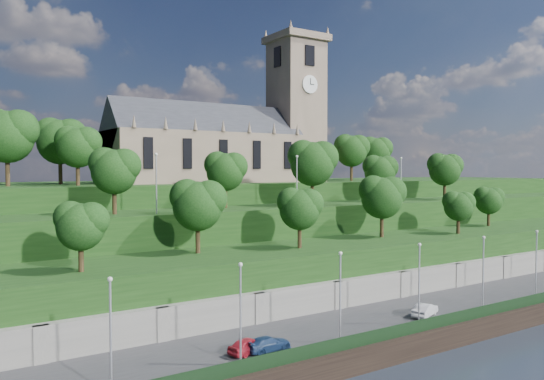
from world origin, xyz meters
TOP-DOWN VIEW (x-y plane):
  - ground at (0.00, 0.00)m, footprint 320.00×320.00m
  - promenade at (0.00, 6.00)m, footprint 160.00×12.00m
  - quay_wall at (0.00, -0.05)m, footprint 160.00×0.50m
  - fence at (0.00, 0.60)m, footprint 160.00×0.10m
  - retaining_wall at (0.00, 11.97)m, footprint 160.00×2.10m
  - embankment_lower at (0.00, 18.00)m, footprint 160.00×12.00m
  - embankment_upper at (0.00, 29.00)m, footprint 160.00×10.00m
  - hilltop at (0.00, 50.00)m, footprint 160.00×32.00m
  - church at (0.79, 45.98)m, footprint 38.60×12.35m
  - trees_lower at (-0.25, 18.39)m, footprint 69.27×8.86m
  - trees_upper at (4.31, 27.99)m, footprint 61.62×8.67m
  - trees_hilltop at (-1.72, 44.73)m, footprint 72.43×15.81m
  - lamp_posts_promenade at (-2.00, 2.50)m, footprint 60.36×0.36m
  - lamp_posts_upper at (0.00, 26.00)m, footprint 40.36×0.36m
  - car_left at (-20.14, 4.46)m, footprint 4.07×2.43m
  - car_middle at (0.69, 4.09)m, footprint 4.36×2.87m
  - car_right at (-18.51, 4.04)m, footprint 4.24×1.93m

SIDE VIEW (x-z plane):
  - ground at x=0.00m, z-range 0.00..0.00m
  - promenade at x=0.00m, z-range 0.00..2.00m
  - quay_wall at x=0.00m, z-range 0.00..2.20m
  - retaining_wall at x=0.00m, z-range 0.00..5.00m
  - fence at x=0.00m, z-range 2.00..3.20m
  - car_right at x=-18.51m, z-range 2.00..3.20m
  - car_left at x=-20.14m, z-range 2.00..3.30m
  - car_middle at x=0.69m, z-range 2.00..3.36m
  - embankment_lower at x=0.00m, z-range 0.00..8.00m
  - embankment_upper at x=0.00m, z-range 0.00..12.00m
  - lamp_posts_promenade at x=-2.00m, z-range 2.61..10.64m
  - hilltop at x=0.00m, z-range 0.00..15.00m
  - trees_lower at x=-0.25m, z-range 8.86..17.23m
  - lamp_posts_upper at x=0.00m, z-range 12.59..19.69m
  - trees_upper at x=4.31m, z-range 12.90..22.26m
  - trees_hilltop at x=-1.72m, z-range 16.28..26.23m
  - church at x=0.79m, z-range 8.72..36.32m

